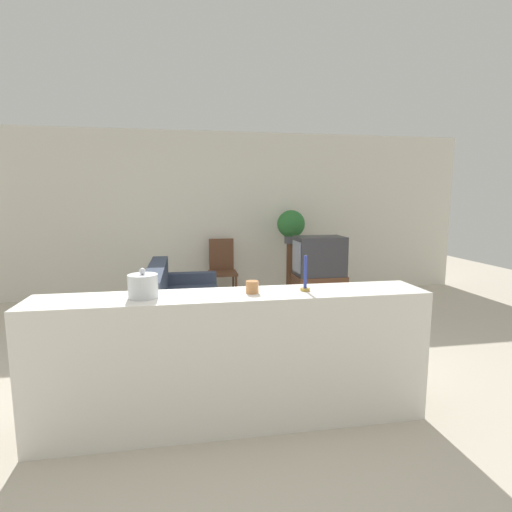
% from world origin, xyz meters
% --- Properties ---
extents(ground_plane, '(14.00, 14.00, 0.00)m').
position_xyz_m(ground_plane, '(0.00, 0.00, 0.00)').
color(ground_plane, beige).
extents(wall_back, '(9.00, 0.06, 2.70)m').
position_xyz_m(wall_back, '(0.00, 3.43, 1.35)').
color(wall_back, silver).
rests_on(wall_back, ground_plane).
extents(couch, '(0.86, 1.81, 0.83)m').
position_xyz_m(couch, '(-0.40, 1.42, 0.29)').
color(couch, '#384256').
rests_on(couch, ground_plane).
extents(tv_stand, '(0.71, 0.49, 0.53)m').
position_xyz_m(tv_stand, '(1.55, 2.12, 0.26)').
color(tv_stand, brown).
rests_on(tv_stand, ground_plane).
extents(television, '(0.69, 0.47, 0.56)m').
position_xyz_m(television, '(1.55, 2.12, 0.81)').
color(television, '#333338').
rests_on(television, tv_stand).
extents(wooden_chair, '(0.44, 0.44, 0.97)m').
position_xyz_m(wooden_chair, '(0.24, 3.04, 0.53)').
color(wooden_chair, brown).
rests_on(wooden_chair, ground_plane).
extents(plant_stand, '(0.14, 0.14, 0.89)m').
position_xyz_m(plant_stand, '(1.36, 3.02, 0.45)').
color(plant_stand, brown).
rests_on(plant_stand, ground_plane).
extents(potted_plant, '(0.45, 0.45, 0.54)m').
position_xyz_m(potted_plant, '(1.36, 3.02, 1.19)').
color(potted_plant, '#4C4C51').
rests_on(potted_plant, plant_stand).
extents(foreground_counter, '(2.78, 0.44, 0.96)m').
position_xyz_m(foreground_counter, '(0.00, -0.56, 0.48)').
color(foreground_counter, white).
rests_on(foreground_counter, ground_plane).
extents(decorative_bowl, '(0.20, 0.20, 0.20)m').
position_xyz_m(decorative_bowl, '(-0.62, -0.56, 1.04)').
color(decorative_bowl, silver).
rests_on(decorative_bowl, foreground_counter).
extents(candle_jar, '(0.09, 0.09, 0.09)m').
position_xyz_m(candle_jar, '(0.13, -0.56, 1.01)').
color(candle_jar, '#C6844C').
rests_on(candle_jar, foreground_counter).
extents(candlestick, '(0.07, 0.07, 0.26)m').
position_xyz_m(candlestick, '(0.51, -0.56, 1.05)').
color(candlestick, '#B7933D').
rests_on(candlestick, foreground_counter).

